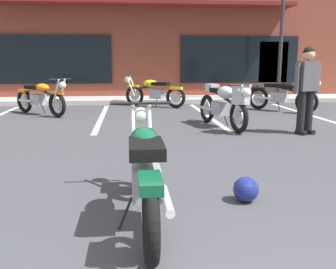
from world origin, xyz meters
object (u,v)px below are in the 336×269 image
object	(u,v)px
motorcycle_red_sportbike	(154,92)
person_in_black_shirt	(307,85)
motorcycle_black_cruiser	(282,95)
motorcycle_blue_standard	(40,97)
motorcycle_foreground_classic	(145,170)
motorcycle_silver_naked	(224,103)
helmet_on_pavement	(246,189)

from	to	relation	value
motorcycle_red_sportbike	person_in_black_shirt	bearing A→B (deg)	-60.81
motorcycle_red_sportbike	motorcycle_black_cruiser	bearing A→B (deg)	-22.54
motorcycle_red_sportbike	motorcycle_blue_standard	bearing A→B (deg)	-154.81
motorcycle_foreground_classic	person_in_black_shirt	size ratio (longest dim) A/B	1.26
motorcycle_red_sportbike	motorcycle_silver_naked	world-z (taller)	same
motorcycle_blue_standard	person_in_black_shirt	size ratio (longest dim) A/B	1.01
motorcycle_black_cruiser	motorcycle_silver_naked	world-z (taller)	same
motorcycle_silver_naked	motorcycle_blue_standard	xyz separation A→B (m)	(-4.31, 2.46, -0.07)
motorcycle_silver_naked	motorcycle_blue_standard	bearing A→B (deg)	150.28
motorcycle_foreground_classic	helmet_on_pavement	size ratio (longest dim) A/B	8.10
motorcycle_blue_standard	motorcycle_black_cruiser	bearing A→B (deg)	-0.03
motorcycle_foreground_classic	motorcycle_blue_standard	world-z (taller)	same
person_in_black_shirt	helmet_on_pavement	xyz separation A→B (m)	(-2.25, -3.42, -0.82)
motorcycle_red_sportbike	person_in_black_shirt	xyz separation A→B (m)	(2.62, -4.69, 0.49)
motorcycle_foreground_classic	motorcycle_blue_standard	bearing A→B (deg)	109.16
motorcycle_silver_naked	motorcycle_blue_standard	size ratio (longest dim) A/B	1.23
motorcycle_silver_naked	motorcycle_blue_standard	world-z (taller)	same
motorcycle_silver_naked	person_in_black_shirt	world-z (taller)	person_in_black_shirt
motorcycle_red_sportbike	motorcycle_blue_standard	xyz separation A→B (m)	(-3.09, -1.45, 0.00)
motorcycle_silver_naked	motorcycle_black_cruiser	bearing A→B (deg)	46.97
motorcycle_red_sportbike	motorcycle_silver_naked	xyz separation A→B (m)	(1.22, -3.91, 0.07)
motorcycle_red_sportbike	motorcycle_black_cruiser	distance (m)	3.80
motorcycle_foreground_classic	motorcycle_red_sportbike	world-z (taller)	same
motorcycle_black_cruiser	motorcycle_foreground_classic	bearing A→B (deg)	-120.76
motorcycle_blue_standard	person_in_black_shirt	xyz separation A→B (m)	(5.71, -3.24, 0.49)
person_in_black_shirt	motorcycle_red_sportbike	bearing A→B (deg)	119.19
motorcycle_black_cruiser	motorcycle_blue_standard	bearing A→B (deg)	179.97
motorcycle_foreground_classic	motorcycle_black_cruiser	xyz separation A→B (m)	(4.17, 7.00, 0.00)
motorcycle_foreground_classic	motorcycle_silver_naked	distance (m)	4.92
motorcycle_foreground_classic	motorcycle_red_sportbike	size ratio (longest dim) A/B	1.13
motorcycle_black_cruiser	person_in_black_shirt	bearing A→B (deg)	-105.33
motorcycle_foreground_classic	motorcycle_blue_standard	size ratio (longest dim) A/B	1.25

